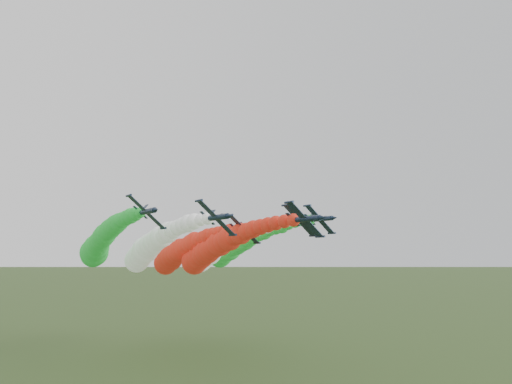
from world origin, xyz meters
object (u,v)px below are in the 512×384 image
Objects in this scene: jet_inner_left at (150,248)px; jet_outer_left at (101,243)px; jet_lead at (213,249)px; jet_outer_right at (237,246)px; jet_trail at (178,253)px; jet_inner_right at (215,249)px.

jet_inner_left is 15.92m from jet_outer_left.
jet_lead is 32.19m from jet_outer_left.
jet_outer_left is 41.47m from jet_outer_right.
jet_lead is 24.51m from jet_outer_right.
jet_inner_left is at bearing -53.31° from jet_outer_left.
jet_lead is 1.00× the size of jet_trail.
jet_lead is 1.00× the size of jet_outer_left.
jet_trail is (15.50, 16.74, -1.50)m from jet_inner_left.
jet_outer_right is (17.46, 17.15, 1.38)m from jet_lead.
jet_inner_right is 12.34m from jet_outer_right.
jet_inner_left is at bearing -132.80° from jet_trail.
jet_inner_left is at bearing -173.14° from jet_inner_right.
jet_inner_right is 1.00× the size of jet_outer_right.
jet_outer_right is at bearing -6.21° from jet_outer_left.
jet_lead reaches higher than jet_trail.
jet_lead is 0.99× the size of jet_inner_right.
jet_outer_left reaches higher than jet_inner_right.
jet_lead is 16.85m from jet_inner_left.
jet_inner_right is at bearing 60.07° from jet_lead.
jet_lead is at bearing -119.93° from jet_inner_right.
jet_outer_left is at bearing 137.68° from jet_lead.
jet_outer_right is at bearing -27.65° from jet_trail.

